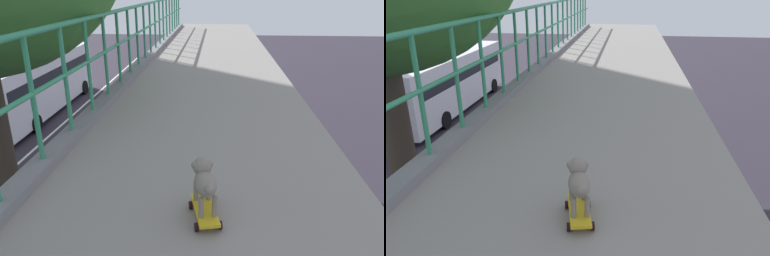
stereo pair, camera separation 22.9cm
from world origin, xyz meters
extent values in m
cylinder|color=#328D63|center=(-0.25, 3.41, 6.43)|extent=(0.04, 0.04, 1.06)
cylinder|color=#328D63|center=(-0.25, 4.09, 6.43)|extent=(0.04, 0.04, 1.06)
cylinder|color=#328D63|center=(-0.25, 4.78, 6.43)|extent=(0.04, 0.04, 1.06)
cylinder|color=#328D63|center=(-0.25, 5.46, 6.43)|extent=(0.04, 0.04, 1.06)
cylinder|color=#328D63|center=(-0.25, 6.14, 6.43)|extent=(0.04, 0.04, 1.06)
cylinder|color=#328D63|center=(-0.25, 6.82, 6.43)|extent=(0.04, 0.04, 1.06)
cylinder|color=#328D63|center=(-0.25, 7.50, 6.43)|extent=(0.04, 0.04, 1.06)
cylinder|color=#328D63|center=(-0.25, 8.19, 6.43)|extent=(0.04, 0.04, 1.06)
cylinder|color=#328D63|center=(-0.25, 8.87, 6.43)|extent=(0.04, 0.04, 1.06)
cylinder|color=#328D63|center=(-0.25, 9.55, 6.43)|extent=(0.04, 0.04, 1.06)
cylinder|color=#328D63|center=(-0.25, 10.23, 6.43)|extent=(0.04, 0.04, 1.06)
cylinder|color=#328D63|center=(-0.25, 10.91, 6.43)|extent=(0.04, 0.04, 1.06)
cylinder|color=#328D63|center=(-0.25, 11.60, 6.43)|extent=(0.04, 0.04, 1.06)
cylinder|color=#328D63|center=(-0.25, 12.28, 6.43)|extent=(0.04, 0.04, 1.06)
cylinder|color=#328D63|center=(-0.25, 12.96, 6.43)|extent=(0.04, 0.04, 1.06)
cylinder|color=#328D63|center=(-0.25, 13.64, 6.43)|extent=(0.04, 0.04, 1.06)
cylinder|color=#328D63|center=(-0.25, 14.33, 6.43)|extent=(0.04, 0.04, 1.06)
cylinder|color=#328D63|center=(-0.25, 15.01, 6.43)|extent=(0.04, 0.04, 1.06)
cylinder|color=black|center=(-4.77, 10.43, 0.32)|extent=(0.18, 0.64, 0.64)
cube|color=white|center=(-9.51, 21.35, 1.86)|extent=(2.56, 11.89, 3.16)
cube|color=black|center=(-9.51, 21.35, 2.41)|extent=(2.58, 10.94, 0.70)
cylinder|color=black|center=(-8.28, 25.51, 0.48)|extent=(0.28, 0.96, 0.96)
cylinder|color=black|center=(-10.74, 25.51, 0.48)|extent=(0.28, 0.96, 0.96)
cylinder|color=black|center=(-8.28, 18.08, 0.48)|extent=(0.28, 0.96, 0.96)
cylinder|color=#4B3F32|center=(-2.07, 5.51, 3.36)|extent=(0.43, 0.43, 6.73)
cube|color=gold|center=(1.19, 2.76, 5.87)|extent=(0.22, 0.42, 0.02)
cylinder|color=black|center=(1.24, 2.91, 5.83)|extent=(0.04, 0.06, 0.06)
cylinder|color=black|center=(1.09, 2.88, 5.83)|extent=(0.04, 0.06, 0.06)
cylinder|color=black|center=(1.30, 2.65, 5.83)|extent=(0.04, 0.06, 0.06)
cylinder|color=black|center=(1.14, 2.62, 5.83)|extent=(0.04, 0.06, 0.06)
cylinder|color=gray|center=(1.21, 2.88, 5.95)|extent=(0.04, 0.04, 0.15)
cylinder|color=gray|center=(1.13, 2.86, 5.95)|extent=(0.04, 0.04, 0.15)
cylinder|color=gray|center=(1.26, 2.68, 5.95)|extent=(0.04, 0.04, 0.15)
cylinder|color=gray|center=(1.17, 2.66, 5.95)|extent=(0.04, 0.04, 0.15)
ellipsoid|color=gray|center=(1.19, 2.77, 6.07)|extent=(0.21, 0.31, 0.13)
sphere|color=gray|center=(1.17, 2.89, 6.14)|extent=(0.13, 0.13, 0.13)
ellipsoid|color=gray|center=(1.15, 2.95, 6.13)|extent=(0.06, 0.07, 0.04)
sphere|color=gray|center=(1.21, 2.90, 6.15)|extent=(0.06, 0.06, 0.06)
sphere|color=gray|center=(1.12, 2.88, 6.15)|extent=(0.06, 0.06, 0.06)
sphere|color=gray|center=(1.22, 2.63, 6.11)|extent=(0.07, 0.07, 0.07)
camera|label=1|loc=(1.25, 0.64, 7.30)|focal=34.02mm
camera|label=2|loc=(1.48, 0.67, 7.30)|focal=34.02mm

